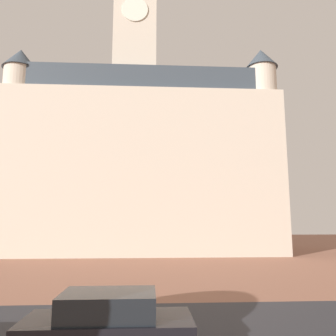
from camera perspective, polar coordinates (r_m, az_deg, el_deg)
The scene contains 4 objects.
ground_plane at distance 10.97m, azimuth -0.44°, elevation -26.38°, with size 120.00×120.00×0.00m, color #93604C.
street_asphalt_strip at distance 10.52m, azimuth -0.29°, elevation -27.15°, with size 120.00×7.41×0.00m, color #2D2D33.
landmark_building at distance 35.66m, azimuth -4.50°, elevation 1.41°, with size 26.96×12.57×33.42m.
car_black at distance 8.78m, azimuth -10.38°, elevation -25.67°, with size 4.01×1.94×1.57m.
Camera 1 is at (-0.53, -0.45, 3.30)m, focal length 35.15 mm.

